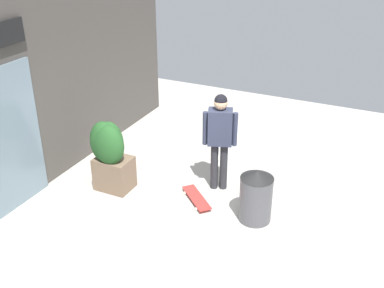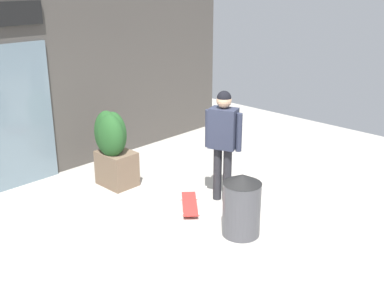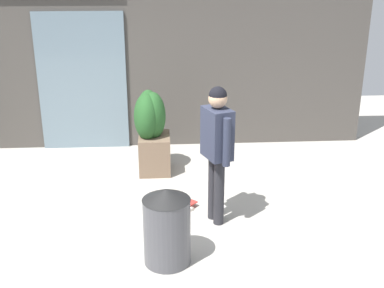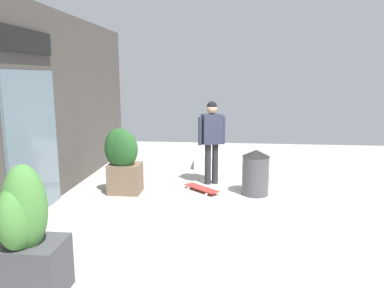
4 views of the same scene
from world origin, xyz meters
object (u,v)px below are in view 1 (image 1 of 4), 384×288
skateboarder (220,133)px  planter_box_left (110,152)px  skateboard (197,198)px  trash_bin (256,195)px

skateboarder → planter_box_left: 1.89m
skateboarder → skateboard: 1.16m
skateboard → trash_bin: size_ratio=0.84×
skateboarder → planter_box_left: (-0.82, 1.67, -0.34)m
skateboarder → trash_bin: (-0.63, -0.87, -0.63)m
planter_box_left → trash_bin: bearing=-85.6°
planter_box_left → skateboard: bearing=-79.7°
skateboard → planter_box_left: planter_box_left is taller
skateboarder → skateboard: bearing=-37.3°
planter_box_left → skateboarder: bearing=-63.8°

